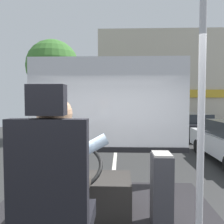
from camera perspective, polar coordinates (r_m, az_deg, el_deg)
ground at (r=11.00m, az=1.06°, el=-8.12°), size 18.00×44.00×0.06m
driver_seat at (r=1.66m, az=-14.07°, el=-21.39°), size 0.48×0.48×1.37m
bus_driver at (r=1.71m, az=-12.96°, el=-13.71°), size 0.70×0.57×0.80m
steering_console at (r=2.85m, az=-7.12°, el=-18.96°), size 1.10×1.03×0.84m
handrail_pole at (r=1.58m, az=20.75°, el=-6.62°), size 0.04×0.04×2.05m
fare_box at (r=2.57m, az=11.92°, el=-17.89°), size 0.20×0.28×0.75m
windshield_panel at (r=3.63m, az=-1.06°, el=-0.79°), size 2.50×0.08×1.48m
street_tree at (r=12.81m, az=-14.22°, el=10.55°), size 2.73×2.73×5.20m
shop_building at (r=21.21m, az=13.59°, el=7.37°), size 11.85×5.46×7.49m
parked_car_black at (r=13.71m, az=18.53°, el=-3.02°), size 2.02×4.01×1.35m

